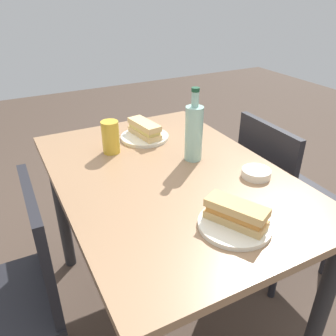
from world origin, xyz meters
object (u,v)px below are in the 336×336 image
at_px(baguette_sandwich_near, 236,213).
at_px(chair_near, 18,292).
at_px(plate_near, 235,224).
at_px(dining_table, 168,198).
at_px(water_bottle, 194,132).
at_px(baguette_sandwich_far, 144,129).
at_px(knife_near, 239,212).
at_px(olive_bowl, 256,173).
at_px(chair_far, 276,191).
at_px(knife_far, 152,132).
at_px(beer_glass, 111,137).
at_px(plate_far, 145,137).

bearing_deg(baguette_sandwich_near, chair_near, -116.67).
bearing_deg(plate_near, baguette_sandwich_near, -90.00).
bearing_deg(baguette_sandwich_near, dining_table, -176.30).
distance_m(dining_table, water_bottle, 0.28).
bearing_deg(baguette_sandwich_far, chair_near, -58.24).
relative_size(baguette_sandwich_near, knife_near, 1.18).
xyz_separation_m(baguette_sandwich_far, olive_bowl, (0.52, 0.23, -0.03)).
distance_m(dining_table, knife_near, 0.38).
distance_m(chair_far, knife_far, 0.68).
xyz_separation_m(plate_near, knife_far, (-0.74, 0.08, 0.01)).
relative_size(dining_table, baguette_sandwich_far, 6.01).
relative_size(dining_table, chair_far, 1.36).
bearing_deg(beer_glass, plate_near, 13.39).
distance_m(knife_near, water_bottle, 0.43).
relative_size(chair_far, olive_bowl, 7.97).
xyz_separation_m(chair_far, water_bottle, (-0.05, -0.46, 0.39)).
relative_size(chair_far, knife_far, 4.84).
distance_m(baguette_sandwich_far, knife_far, 0.06).
height_order(knife_far, water_bottle, water_bottle).
xyz_separation_m(knife_near, knife_far, (-0.71, 0.04, 0.00)).
bearing_deg(knife_near, water_bottle, 168.80).
bearing_deg(knife_near, knife_far, 176.92).
height_order(chair_far, olive_bowl, chair_far).
height_order(plate_far, olive_bowl, olive_bowl).
xyz_separation_m(chair_near, water_bottle, (-0.12, 0.75, 0.39)).
relative_size(dining_table, chair_near, 1.36).
bearing_deg(chair_far, knife_far, -125.23).
height_order(plate_near, knife_near, knife_near).
xyz_separation_m(plate_near, olive_bowl, (-0.21, 0.26, 0.01)).
relative_size(baguette_sandwich_near, knife_far, 1.09).
bearing_deg(olive_bowl, knife_far, -161.73).
xyz_separation_m(dining_table, chair_near, (0.07, -0.61, -0.15)).
xyz_separation_m(chair_near, plate_near, (0.32, 0.63, 0.27)).
height_order(knife_near, olive_bowl, olive_bowl).
bearing_deg(beer_glass, knife_near, 17.43).
xyz_separation_m(water_bottle, olive_bowl, (0.24, 0.13, -0.11)).
bearing_deg(plate_far, olive_bowl, 23.60).
bearing_deg(beer_glass, water_bottle, 52.00).
bearing_deg(plate_far, dining_table, -8.96).
bearing_deg(plate_far, baguette_sandwich_near, -2.25).
xyz_separation_m(baguette_sandwich_far, water_bottle, (0.28, 0.09, 0.07)).
height_order(dining_table, water_bottle, water_bottle).
relative_size(plate_far, olive_bowl, 2.04).
relative_size(plate_far, water_bottle, 0.75).
bearing_deg(chair_near, plate_far, 121.76).
bearing_deg(water_bottle, baguette_sandwich_far, -162.00).
xyz_separation_m(baguette_sandwich_far, knife_far, (-0.02, 0.05, -0.03)).
bearing_deg(chair_far, chair_near, -86.62).
bearing_deg(chair_near, water_bottle, 99.44).
relative_size(chair_near, baguette_sandwich_far, 4.44).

